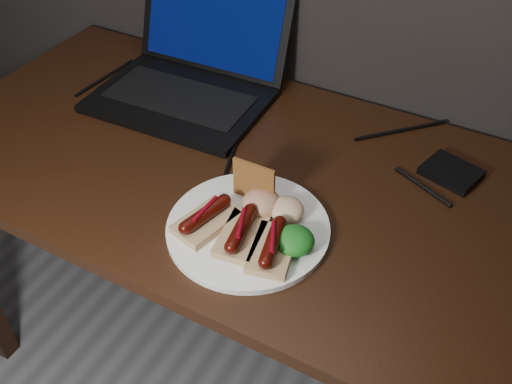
% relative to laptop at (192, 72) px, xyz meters
% --- Properties ---
extents(desk, '(1.40, 0.70, 0.75)m').
position_rel_laptop_xyz_m(desk, '(0.24, -0.19, -0.14)').
color(desk, black).
rests_on(desk, ground).
extents(laptop, '(0.41, 0.38, 0.25)m').
position_rel_laptop_xyz_m(laptop, '(0.00, 0.00, 0.00)').
color(laptop, black).
rests_on(laptop, desk).
extents(hard_drive, '(0.13, 0.11, 0.02)m').
position_rel_laptop_xyz_m(hard_drive, '(0.63, -0.02, -0.04)').
color(hard_drive, black).
rests_on(hard_drive, desk).
extents(desk_cables, '(0.89, 0.43, 0.01)m').
position_rel_laptop_xyz_m(desk_cables, '(0.25, -0.05, -0.05)').
color(desk_cables, black).
rests_on(desk_cables, desk).
extents(plate, '(0.36, 0.36, 0.01)m').
position_rel_laptop_xyz_m(plate, '(0.35, -0.35, -0.05)').
color(plate, white).
rests_on(plate, desk).
extents(bread_sausage_left, '(0.10, 0.13, 0.04)m').
position_rel_laptop_xyz_m(bread_sausage_left, '(0.28, -0.38, -0.02)').
color(bread_sausage_left, '#D8B87F').
rests_on(bread_sausage_left, plate).
extents(bread_sausage_center, '(0.09, 0.12, 0.04)m').
position_rel_laptop_xyz_m(bread_sausage_center, '(0.35, -0.38, -0.02)').
color(bread_sausage_center, '#D8B87F').
rests_on(bread_sausage_center, plate).
extents(bread_sausage_right, '(0.09, 0.13, 0.04)m').
position_rel_laptop_xyz_m(bread_sausage_right, '(0.42, -0.39, -0.02)').
color(bread_sausage_right, '#D8B87F').
rests_on(bread_sausage_right, plate).
extents(crispbread, '(0.09, 0.01, 0.08)m').
position_rel_laptop_xyz_m(crispbread, '(0.32, -0.28, 0.00)').
color(crispbread, '#A86C2E').
rests_on(crispbread, plate).
extents(salad_greens, '(0.07, 0.07, 0.04)m').
position_rel_laptop_xyz_m(salad_greens, '(0.44, -0.36, -0.02)').
color(salad_greens, '#115815').
rests_on(salad_greens, plate).
extents(salsa_mound, '(0.07, 0.07, 0.04)m').
position_rel_laptop_xyz_m(salsa_mound, '(0.35, -0.30, -0.02)').
color(salsa_mound, '#9C190F').
rests_on(salsa_mound, plate).
extents(coleslaw_mound, '(0.06, 0.06, 0.04)m').
position_rel_laptop_xyz_m(coleslaw_mound, '(0.40, -0.29, -0.02)').
color(coleslaw_mound, beige).
rests_on(coleslaw_mound, plate).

